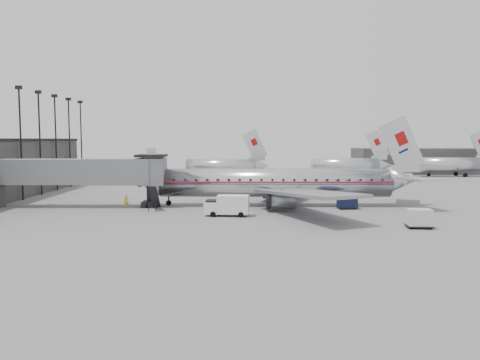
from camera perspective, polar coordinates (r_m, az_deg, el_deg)
The scene contains 13 objects.
ground at distance 53.21m, azimuth -1.85°, elevation -3.85°, with size 160.00×160.00×0.00m, color slate.
hangar at distance 120.76m, azimuth 20.94°, elevation 2.21°, with size 30.00×12.00×6.00m, color #393633.
apron_line at distance 59.14m, azimuth 1.23°, elevation -2.95°, with size 0.15×60.00×0.01m, color gold.
jet_bridge at distance 59.24m, azimuth -18.08°, elevation 0.87°, with size 21.00×6.20×7.10m.
floodlight_masts at distance 71.71m, azimuth -24.16°, elevation 4.71°, with size 0.90×42.25×15.25m.
distant_aircraft_near at distance 94.77m, azimuth -2.19°, elevation 1.70°, with size 16.39×3.20×10.26m.
distant_aircraft_mid at distance 101.27m, azimuth 12.76°, elevation 1.79°, with size 16.39×3.20×10.26m.
distant_aircraft_far at distance 112.80m, azimuth 24.28°, elevation 1.79°, with size 16.39×3.20×10.26m.
airliner at distance 57.77m, azimuth 4.94°, elevation -0.36°, with size 35.26×32.68×11.15m.
service_van at distance 49.94m, azimuth -1.55°, elevation -3.08°, with size 4.87×2.27×2.22m.
baggage_cart_navy at distance 56.50m, azimuth 12.93°, elevation -2.51°, with size 2.33×1.85×1.74m.
baggage_cart_white at distance 46.27m, azimuth 21.00°, elevation -4.34°, with size 2.39×1.90×1.77m.
ramp_worker at distance 57.64m, azimuth -13.68°, elevation -2.53°, with size 0.57×0.37×1.55m, color yellow.
Camera 1 is at (1.56, -52.56, 8.19)m, focal length 35.00 mm.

